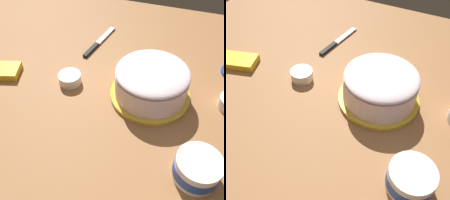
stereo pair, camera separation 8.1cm
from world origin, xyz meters
TOP-DOWN VIEW (x-y plane):
  - ground_plane at (0.00, 0.00)m, footprint 1.54×1.54m
  - frosted_cake at (0.16, 0.14)m, footprint 0.26×0.26m
  - frosting_tub at (0.33, -0.11)m, footprint 0.12×0.12m
  - spreading_knife at (-0.11, 0.36)m, footprint 0.06×0.24m
  - sprinkle_bowl_blue at (-0.12, 0.11)m, footprint 0.08×0.08m
  - candy_box_upper at (-0.37, 0.08)m, footprint 0.15×0.11m

SIDE VIEW (x-z plane):
  - ground_plane at x=0.00m, z-range 0.00..0.00m
  - spreading_knife at x=-0.11m, z-range 0.00..0.01m
  - candy_box_upper at x=-0.37m, z-range 0.00..0.03m
  - sprinkle_bowl_blue at x=-0.12m, z-range 0.00..0.04m
  - frosting_tub at x=0.33m, z-range 0.00..0.07m
  - frosted_cake at x=0.16m, z-range 0.00..0.12m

